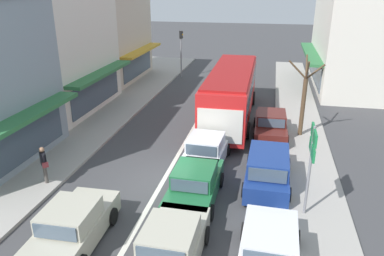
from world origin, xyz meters
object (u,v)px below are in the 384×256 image
at_px(sedan_adjacent_lane_lead, 206,152).
at_px(street_tree_right, 303,100).
at_px(parked_sedan_kerb_third, 270,125).
at_px(pedestrian_with_handbag_near, 44,163).
at_px(traffic_light_downstreet, 181,46).
at_px(parked_sedan_kerb_front, 269,252).
at_px(sedan_behind_bus_mid, 72,227).
at_px(city_bus, 231,91).
at_px(sedan_queue_gap_filler, 170,248).
at_px(directional_road_sign, 312,150).
at_px(sedan_behind_bus_near, 195,185).
at_px(parked_wagon_kerb_second, 268,169).

height_order(sedan_adjacent_lane_lead, street_tree_right, street_tree_right).
bearing_deg(parked_sedan_kerb_third, pedestrian_with_handbag_near, -140.94).
bearing_deg(traffic_light_downstreet, pedestrian_with_handbag_near, -93.05).
relative_size(parked_sedan_kerb_front, street_tree_right, 0.94).
bearing_deg(street_tree_right, parked_sedan_kerb_front, -97.83).
bearing_deg(sedan_behind_bus_mid, city_bus, 74.41).
bearing_deg(sedan_queue_gap_filler, traffic_light_downstreet, 102.72).
bearing_deg(traffic_light_downstreet, sedan_behind_bus_mid, -85.17).
relative_size(street_tree_right, pedestrian_with_handbag_near, 2.77).
distance_m(directional_road_sign, street_tree_right, 8.05).
xyz_separation_m(sedan_adjacent_lane_lead, street_tree_right, (4.62, 4.58, 1.47)).
bearing_deg(sedan_behind_bus_mid, sedan_behind_bus_near, 45.89).
height_order(sedan_behind_bus_near, sedan_queue_gap_filler, same).
height_order(city_bus, sedan_adjacent_lane_lead, city_bus).
bearing_deg(city_bus, sedan_adjacent_lane_lead, -93.71).
bearing_deg(sedan_adjacent_lane_lead, sedan_behind_bus_near, -87.88).
relative_size(city_bus, directional_road_sign, 3.02).
bearing_deg(pedestrian_with_handbag_near, street_tree_right, 35.81).
distance_m(sedan_behind_bus_mid, directional_road_sign, 8.54).
bearing_deg(sedan_adjacent_lane_lead, traffic_light_downstreet, 107.24).
xyz_separation_m(sedan_queue_gap_filler, traffic_light_downstreet, (-5.44, 24.10, 2.19)).
xyz_separation_m(sedan_adjacent_lane_lead, traffic_light_downstreet, (-5.29, 17.05, 2.19)).
distance_m(sedan_behind_bus_mid, street_tree_right, 13.85).
distance_m(sedan_queue_gap_filler, pedestrian_with_handbag_near, 7.51).
distance_m(sedan_queue_gap_filler, directional_road_sign, 5.89).
xyz_separation_m(sedan_behind_bus_mid, traffic_light_downstreet, (-2.01, 23.75, 2.19)).
relative_size(sedan_adjacent_lane_lead, pedestrian_with_handbag_near, 2.63).
height_order(traffic_light_downstreet, street_tree_right, street_tree_right).
bearing_deg(directional_road_sign, street_tree_right, 88.08).
bearing_deg(pedestrian_with_handbag_near, city_bus, 55.65).
bearing_deg(sedan_queue_gap_filler, city_bus, 88.84).
distance_m(sedan_adjacent_lane_lead, parked_wagon_kerb_second, 3.21).
bearing_deg(city_bus, sedan_behind_bus_mid, -105.59).
xyz_separation_m(parked_wagon_kerb_second, traffic_light_downstreet, (-8.22, 18.38, 2.11)).
xyz_separation_m(city_bus, traffic_light_downstreet, (-5.72, 10.45, 0.97)).
distance_m(city_bus, directional_road_sign, 10.82).
distance_m(city_bus, parked_sedan_kerb_front, 13.52).
height_order(parked_sedan_kerb_third, pedestrian_with_handbag_near, pedestrian_with_handbag_near).
bearing_deg(pedestrian_with_handbag_near, sedan_behind_bus_mid, -47.15).
bearing_deg(sedan_behind_bus_near, parked_sedan_kerb_third, 69.03).
distance_m(parked_sedan_kerb_front, parked_wagon_kerb_second, 5.29).
distance_m(sedan_behind_bus_near, street_tree_right, 9.09).
relative_size(parked_sedan_kerb_front, parked_wagon_kerb_second, 0.94).
bearing_deg(city_bus, parked_sedan_kerb_front, -78.64).
height_order(parked_sedan_kerb_third, street_tree_right, street_tree_right).
distance_m(sedan_behind_bus_near, parked_sedan_kerb_front, 4.52).
height_order(sedan_adjacent_lane_lead, parked_wagon_kerb_second, parked_wagon_kerb_second).
distance_m(sedan_behind_bus_mid, sedan_queue_gap_filler, 3.45).
bearing_deg(sedan_behind_bus_mid, pedestrian_with_handbag_near, 132.85).
relative_size(sedan_adjacent_lane_lead, parked_sedan_kerb_third, 1.01).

